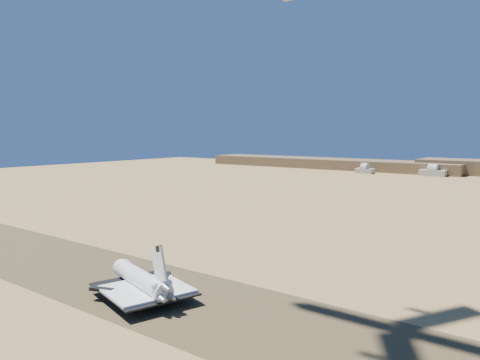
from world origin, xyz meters
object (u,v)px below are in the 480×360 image
Objects in this scene: crew_c at (141,311)px; crew_b at (129,311)px; shuttle at (141,281)px; crew_a at (140,305)px.

crew_b is at bearing 95.41° from crew_c.
shuttle is at bearing 22.84° from crew_c.
crew_a is at bearing -25.78° from shuttle.
shuttle is 10.50m from crew_a.
crew_c is at bearing -122.62° from crew_a.
crew_c is at bearing -102.39° from crew_b.
crew_c reaches higher than crew_a.
crew_c reaches higher than crew_b.
crew_c is (2.97, 1.84, 0.01)m from crew_b.
crew_b is at bearing -38.33° from shuttle.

